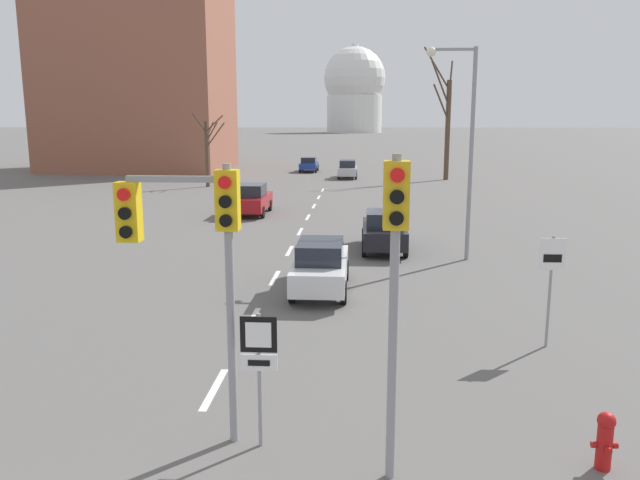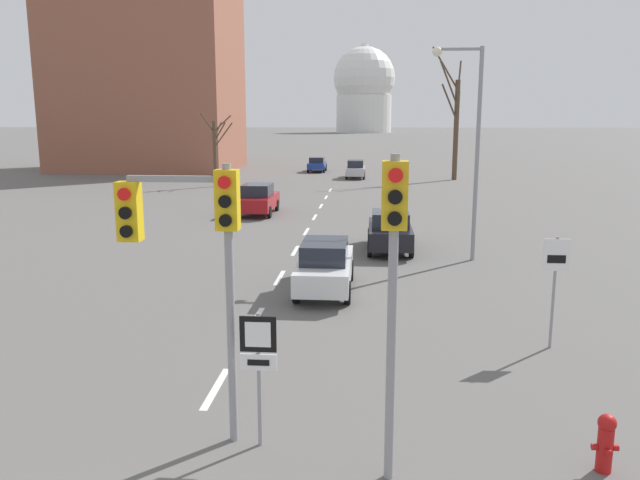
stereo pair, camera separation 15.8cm
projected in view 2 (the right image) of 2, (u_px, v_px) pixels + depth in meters
name	position (u px, v px, depth m)	size (l,w,h in m)	color
lane_stripe_1	(216.00, 388.00, 12.64)	(0.16, 2.00, 0.01)	silver
lane_stripe_2	(256.00, 319.00, 17.05)	(0.16, 2.00, 0.01)	silver
lane_stripe_3	(280.00, 278.00, 21.45)	(0.16, 2.00, 0.01)	silver
lane_stripe_4	(295.00, 251.00, 25.85)	(0.16, 2.00, 0.01)	silver
lane_stripe_5	(306.00, 231.00, 30.26)	(0.16, 2.00, 0.01)	silver
lane_stripe_6	(315.00, 217.00, 34.66)	(0.16, 2.00, 0.01)	silver
lane_stripe_7	(321.00, 206.00, 39.06)	(0.16, 2.00, 0.01)	silver
lane_stripe_8	(326.00, 197.00, 43.46)	(0.16, 2.00, 0.01)	silver
lane_stripe_9	(330.00, 190.00, 47.87)	(0.16, 2.00, 0.01)	silver
traffic_signal_centre_tall	(193.00, 235.00, 9.99)	(1.97, 0.34, 4.69)	gray
traffic_signal_near_right	(393.00, 258.00, 8.85)	(0.36, 0.34, 4.90)	gray
route_sign_post	(259.00, 357.00, 10.14)	(0.60, 0.08, 2.31)	gray
speed_limit_sign	(555.00, 273.00, 14.54)	(0.60, 0.08, 2.70)	gray
fire_hydrant	(606.00, 441.00, 9.58)	(0.40, 0.34, 0.95)	#B21414
street_lamp_right	(469.00, 132.00, 23.25)	(1.88, 0.36, 7.98)	gray
sedan_near_left	(356.00, 169.00, 57.37)	(1.74, 4.35, 1.66)	#B7B7BC
sedan_near_right	(258.00, 199.00, 35.60)	(1.91, 4.53, 1.75)	maroon
sedan_mid_centre	(317.00, 164.00, 64.41)	(1.80, 4.31, 1.52)	navy
sedan_far_left	(390.00, 231.00, 25.70)	(1.82, 4.24, 1.67)	black
sedan_far_right	(325.00, 265.00, 19.63)	(1.71, 4.46, 1.64)	silver
bare_tree_left_near	(216.00, 149.00, 49.83)	(2.11, 3.00, 5.83)	brown
bare_tree_right_near	(455.00, 121.00, 55.01)	(3.17, 5.49, 11.46)	brown
capitol_dome	(364.00, 90.00, 248.54)	(24.44, 24.44, 34.52)	silver
apartment_block_left	(148.00, 62.00, 65.78)	(18.00, 14.00, 22.63)	#935642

